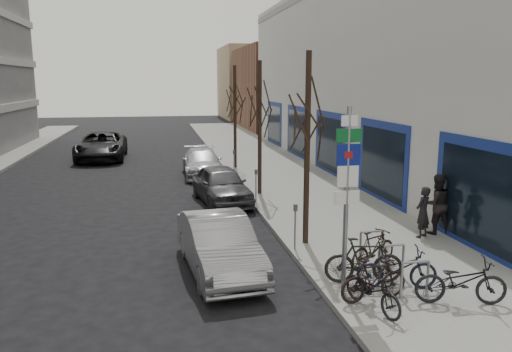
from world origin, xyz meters
name	(u,v)px	position (x,y,z in m)	size (l,w,h in m)	color
ground	(234,309)	(0.00, 0.00, 0.00)	(120.00, 120.00, 0.00)	black
sidewalk_east	(304,193)	(4.50, 10.00, 0.07)	(5.00, 70.00, 0.15)	slate
commercial_building	(488,76)	(17.00, 16.00, 5.00)	(20.00, 32.00, 10.00)	#B7B7B2
brick_building_far	(300,88)	(13.00, 40.00, 4.00)	(12.00, 14.00, 8.00)	brown
tan_building_far	(272,83)	(13.50, 55.00, 4.50)	(13.00, 12.00, 9.00)	#937A5B
highway_sign_pole	(347,190)	(2.40, -0.01, 2.46)	(0.55, 0.10, 4.20)	gray
bike_rack	(391,257)	(3.80, 0.60, 0.66)	(0.66, 2.26, 0.83)	gray
tree_near	(308,103)	(2.60, 3.50, 4.10)	(1.80, 1.80, 5.50)	black
tree_mid	(260,96)	(2.60, 10.00, 4.10)	(1.80, 1.80, 5.50)	black
tree_far	(235,93)	(2.60, 16.50, 4.10)	(1.80, 1.80, 5.50)	black
meter_front	(295,222)	(2.15, 3.00, 0.92)	(0.10, 0.08, 1.27)	gray
meter_mid	(256,183)	(2.15, 8.50, 0.92)	(0.10, 0.08, 1.27)	gray
meter_back	(234,160)	(2.15, 14.00, 0.92)	(0.10, 0.08, 1.27)	gray
bike_near_left	(373,286)	(2.69, -0.85, 0.64)	(0.49, 1.62, 0.99)	black
bike_near_right	(374,279)	(2.89, -0.47, 0.63)	(0.47, 1.57, 0.95)	black
bike_mid_curb	(397,265)	(3.64, 0.01, 0.70)	(0.54, 1.80, 1.10)	black
bike_mid_inner	(364,260)	(3.05, 0.45, 0.70)	(0.54, 1.81, 1.10)	black
bike_far_curb	(461,277)	(4.58, -0.95, 0.72)	(0.56, 1.87, 1.14)	black
bike_far_inner	(373,248)	(3.69, 1.33, 0.63)	(0.47, 1.59, 0.97)	black
parked_car_front	(219,245)	(-0.05, 2.14, 0.71)	(1.50, 4.29, 1.41)	#9D9DA2
parked_car_mid	(221,185)	(0.93, 9.31, 0.72)	(1.71, 4.25, 1.45)	#45464A
parked_car_back	(202,163)	(0.71, 15.15, 0.67)	(1.87, 4.60, 1.33)	#ADACB2
lane_car	(101,146)	(-4.82, 21.76, 0.84)	(2.78, 6.02, 1.67)	black
pedestrian_near	(423,212)	(6.12, 3.32, 0.91)	(0.55, 0.36, 1.52)	black
pedestrian_far	(436,204)	(6.70, 3.60, 1.08)	(0.68, 0.46, 1.85)	black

